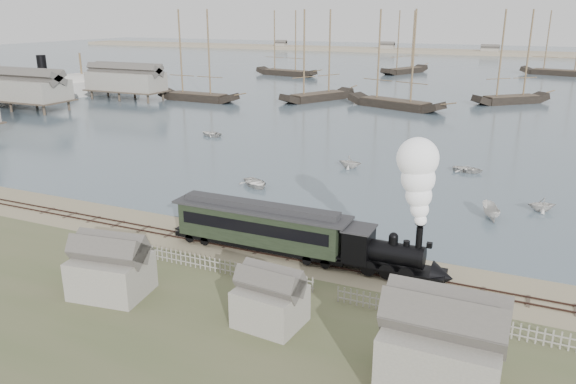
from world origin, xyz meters
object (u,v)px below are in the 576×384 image
at_px(locomotive, 409,219).
at_px(passenger_coach, 260,225).
at_px(steamship, 44,77).
at_px(beached_dinghy, 251,233).

bearing_deg(locomotive, passenger_coach, 180.00).
relative_size(locomotive, steamship, 0.23).
xyz_separation_m(beached_dinghy, steamship, (-83.07, 54.98, 4.57)).
bearing_deg(passenger_coach, steamship, 146.12).
distance_m(passenger_coach, beached_dinghy, 3.57).
relative_size(passenger_coach, beached_dinghy, 3.58).
xyz_separation_m(locomotive, beached_dinghy, (-14.33, 2.19, -4.33)).
xyz_separation_m(locomotive, steamship, (-97.40, 57.18, 0.24)).
xyz_separation_m(locomotive, passenger_coach, (-12.25, 0.00, -2.43)).
distance_m(locomotive, passenger_coach, 12.48).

